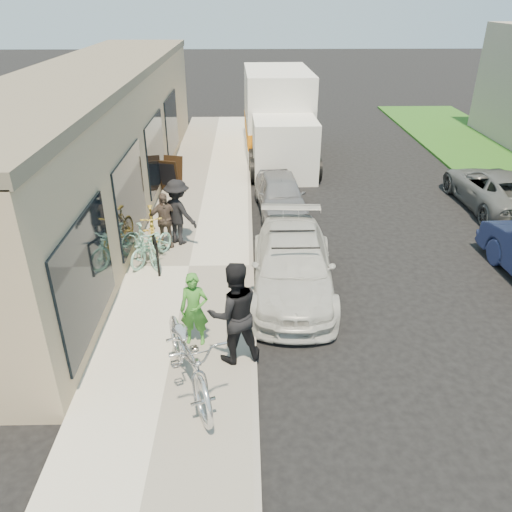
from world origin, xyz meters
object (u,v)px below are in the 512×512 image
object	(u,v)px
man_standing	(234,313)
far_car_gray	(494,189)
sandwich_board	(170,174)
sedan_silver	(280,194)
cruiser_bike_b	(152,245)
bystander_a	(178,212)
moving_truck	(278,120)
cruiser_bike_c	(152,230)
bike_rack	(156,252)
bystander_b	(164,220)
tandem_bike	(189,356)
woman_rider	(194,310)
sedan_white	(293,265)
cruiser_bike_a	(146,245)

from	to	relation	value
man_standing	far_car_gray	bearing A→B (deg)	-152.50
sandwich_board	sedan_silver	distance (m)	4.01
cruiser_bike_b	bystander_a	xyz separation A→B (m)	(0.57, 1.02, 0.47)
moving_truck	cruiser_bike_c	xyz separation A→B (m)	(-3.81, -9.03, -0.81)
bike_rack	far_car_gray	distance (m)	11.04
sandwich_board	bystander_b	size ratio (longest dim) A/B	0.74
bike_rack	moving_truck	world-z (taller)	moving_truck
tandem_bike	cruiser_bike_c	distance (m)	5.45
woman_rider	tandem_bike	bearing A→B (deg)	-82.90
cruiser_bike_c	bystander_b	xyz separation A→B (m)	(0.29, 0.21, 0.19)
sedan_white	far_car_gray	distance (m)	8.56
tandem_bike	cruiser_bike_b	distance (m)	4.85
bike_rack	moving_truck	size ratio (longest dim) A/B	0.12
bike_rack	sedan_white	bearing A→B (deg)	-12.48
sedan_silver	bike_rack	bearing A→B (deg)	-133.15
bike_rack	tandem_bike	size ratio (longest dim) A/B	0.34
sedan_silver	tandem_bike	distance (m)	8.37
cruiser_bike_b	bystander_a	distance (m)	1.26
bike_rack	bystander_a	distance (m)	1.64
man_standing	bystander_a	xyz separation A→B (m)	(-1.57, 4.88, -0.10)
bike_rack	far_car_gray	size ratio (longest dim) A/B	0.19
cruiser_bike_b	sandwich_board	bearing A→B (deg)	119.78
cruiser_bike_c	bystander_b	world-z (taller)	bystander_b
tandem_bike	bystander_a	world-z (taller)	bystander_a
far_car_gray	woman_rider	bearing A→B (deg)	37.60
sedan_white	cruiser_bike_a	xyz separation A→B (m)	(-3.56, 1.14, -0.02)
sedan_silver	far_car_gray	bearing A→B (deg)	-1.40
sedan_white	far_car_gray	world-z (taller)	sedan_white
tandem_bike	cruiser_bike_a	distance (m)	4.79
cruiser_bike_c	bystander_a	distance (m)	0.83
sedan_white	tandem_bike	world-z (taller)	tandem_bike
bike_rack	sandwich_board	xyz separation A→B (m)	(-0.39, 5.68, 0.05)
bike_rack	cruiser_bike_a	size ratio (longest dim) A/B	0.53
woman_rider	cruiser_bike_b	bearing A→B (deg)	118.45
far_car_gray	cruiser_bike_c	bearing A→B (deg)	16.00
bike_rack	sedan_silver	size ratio (longest dim) A/B	0.24
sedan_white	cruiser_bike_b	size ratio (longest dim) A/B	2.85
sedan_silver	bystander_b	distance (m)	4.19
man_standing	cruiser_bike_a	size ratio (longest dim) A/B	1.21
cruiser_bike_b	bystander_b	size ratio (longest dim) A/B	1.08
tandem_bike	bystander_a	bearing A→B (deg)	77.64
sandwich_board	sedan_silver	bearing A→B (deg)	-9.89
bike_rack	sedan_silver	world-z (taller)	sedan_silver
cruiser_bike_a	cruiser_bike_c	xyz separation A→B (m)	(0.06, 0.70, 0.07)
moving_truck	far_car_gray	distance (m)	8.87
sedan_silver	tandem_bike	xyz separation A→B (m)	(-2.05, -8.11, 0.22)
sedan_silver	cruiser_bike_c	distance (m)	4.54
man_standing	bystander_a	world-z (taller)	man_standing
far_car_gray	man_standing	distance (m)	11.23
cruiser_bike_a	bystander_b	size ratio (longest dim) A/B	1.08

